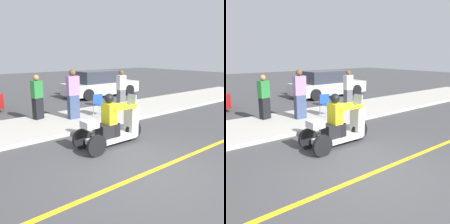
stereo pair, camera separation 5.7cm
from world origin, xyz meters
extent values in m
plane|color=#424244|center=(0.00, 0.00, 0.00)|extent=(60.00, 60.00, 0.00)
cube|color=gold|center=(0.44, 0.00, 0.00)|extent=(24.00, 0.12, 0.01)
cube|color=#B2ADA3|center=(0.00, 4.60, 0.06)|extent=(28.00, 2.80, 0.12)
cylinder|color=black|center=(1.24, 1.73, 0.27)|extent=(0.55, 0.10, 0.55)
cylinder|color=black|center=(-0.31, 1.40, 0.27)|extent=(0.55, 0.10, 0.55)
cylinder|color=black|center=(-0.31, 2.07, 0.27)|extent=(0.55, 0.10, 0.55)
cube|color=silver|center=(0.44, 1.73, 0.22)|extent=(1.45, 0.47, 0.14)
cube|color=black|center=(0.30, 1.73, 0.47)|extent=(0.58, 0.37, 0.37)
cube|color=silver|center=(1.14, 1.73, 0.60)|extent=(0.24, 0.37, 0.90)
cube|color=silver|center=(1.16, 1.73, 1.20)|extent=(0.03, 0.34, 0.30)
cube|color=silver|center=(-0.28, 1.73, 0.74)|extent=(0.36, 0.37, 0.18)
cube|color=yellow|center=(0.35, 1.73, 0.93)|extent=(0.26, 0.38, 0.55)
sphere|color=black|center=(0.35, 1.73, 1.33)|extent=(0.26, 0.26, 0.26)
cube|color=black|center=(0.48, 1.61, 0.47)|extent=(0.14, 0.14, 0.37)
cube|color=black|center=(0.48, 1.85, 0.47)|extent=(0.14, 0.14, 0.37)
cube|color=yellow|center=(0.75, 1.53, 1.06)|extent=(0.80, 0.09, 0.09)
cube|color=yellow|center=(0.75, 1.93, 1.06)|extent=(0.80, 0.09, 0.09)
cube|color=#38476B|center=(0.92, 4.60, 0.56)|extent=(0.40, 0.28, 0.88)
cube|color=#9972B2|center=(0.92, 4.60, 1.35)|extent=(0.45, 0.29, 0.70)
sphere|color=brown|center=(0.92, 4.60, 1.81)|extent=(0.24, 0.24, 0.24)
cube|color=#515156|center=(3.60, 5.00, 0.52)|extent=(0.37, 0.27, 0.80)
cube|color=silver|center=(3.60, 5.00, 1.24)|extent=(0.41, 0.27, 0.64)
sphere|color=brown|center=(3.60, 5.00, 1.67)|extent=(0.22, 0.22, 0.22)
cube|color=black|center=(-0.13, 5.36, 0.51)|extent=(0.40, 0.33, 0.79)
cube|color=#267233|center=(-0.13, 5.36, 1.22)|extent=(0.44, 0.34, 0.62)
sphere|color=#9E704C|center=(-0.13, 5.36, 1.64)|extent=(0.21, 0.21, 0.21)
cylinder|color=#A5A8AD|center=(1.72, 4.07, 0.34)|extent=(0.02, 0.02, 0.44)
cylinder|color=#A5A8AD|center=(2.16, 4.06, 0.34)|extent=(0.02, 0.02, 0.44)
cylinder|color=#A5A8AD|center=(1.73, 4.51, 0.34)|extent=(0.02, 0.02, 0.44)
cylinder|color=#A5A8AD|center=(2.17, 4.50, 0.34)|extent=(0.02, 0.02, 0.44)
cube|color=#1E479E|center=(1.95, 4.28, 0.57)|extent=(0.45, 0.45, 0.02)
cube|color=#1E479E|center=(1.95, 4.50, 0.75)|extent=(0.44, 0.03, 0.38)
cube|color=silver|center=(5.20, 8.68, 0.50)|extent=(4.59, 1.72, 0.65)
cube|color=#2D333D|center=(4.97, 8.68, 1.17)|extent=(2.53, 1.55, 0.68)
cylinder|color=black|center=(6.69, 7.82, 0.32)|extent=(0.64, 0.22, 0.64)
cylinder|color=black|center=(6.69, 9.53, 0.32)|extent=(0.64, 0.22, 0.64)
cylinder|color=black|center=(3.70, 7.82, 0.32)|extent=(0.64, 0.22, 0.64)
cylinder|color=black|center=(3.70, 9.53, 0.32)|extent=(0.64, 0.22, 0.64)
camera|label=1|loc=(-3.61, -3.31, 2.46)|focal=40.00mm
camera|label=2|loc=(-3.57, -3.35, 2.46)|focal=40.00mm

